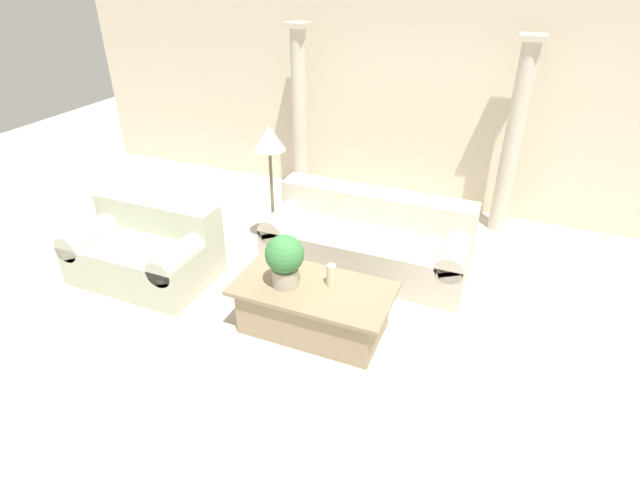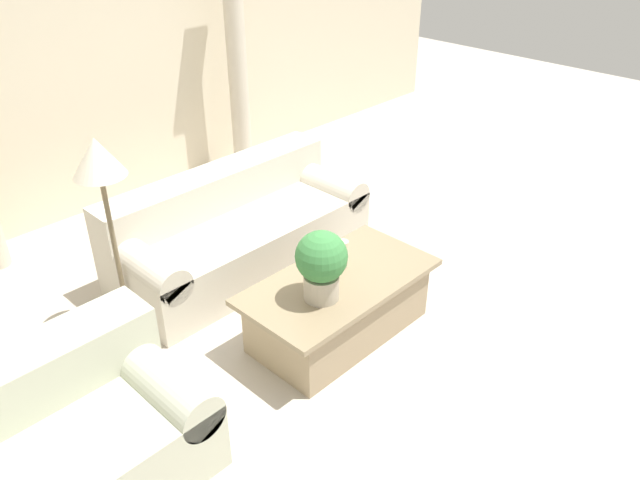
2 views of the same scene
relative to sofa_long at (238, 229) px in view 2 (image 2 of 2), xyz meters
name	(u,v)px [view 2 (image 2 of 2)]	position (x,y,z in m)	size (l,w,h in m)	color
ground_plane	(309,307)	(-0.05, -0.90, -0.32)	(16.00, 16.00, 0.00)	#BCB2A3
wall_back	(95,40)	(-0.05, 1.85, 1.28)	(10.00, 0.06, 3.20)	beige
sofa_long	(238,229)	(0.00, 0.00, 0.00)	(2.19, 0.94, 0.79)	beige
loveseat	(60,444)	(-2.12, -1.11, 0.01)	(1.43, 0.94, 0.79)	beige
coffee_table	(339,305)	(-0.11, -1.27, -0.08)	(1.43, 0.75, 0.47)	#998466
potted_plant	(321,263)	(-0.36, -1.33, 0.43)	(0.35, 0.35, 0.50)	#B2A893
pillar_candle	(343,254)	(0.02, -1.17, 0.25)	(0.08, 0.08, 0.21)	beige
floor_lamp	(100,172)	(-1.13, -0.07, 0.92)	(0.35, 0.35, 1.48)	brown
column_right	(237,65)	(1.26, 1.46, 0.86)	(0.29, 0.29, 2.32)	beige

